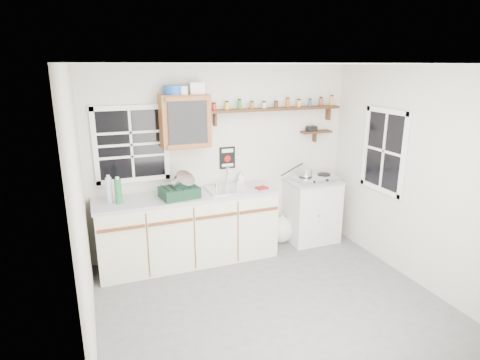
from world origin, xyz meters
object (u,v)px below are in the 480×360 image
main_cabinet (189,228)px  dish_rack (181,189)px  spice_shelf (276,108)px  hotplate (315,178)px  upper_cabinet (185,121)px  right_cabinet (311,210)px

main_cabinet → dish_rack: bearing=-140.6°
spice_shelf → dish_rack: bearing=-168.1°
main_cabinet → hotplate: bearing=0.2°
hotplate → dish_rack: bearing=179.3°
dish_rack → hotplate: 1.96m
dish_rack → hotplate: size_ratio=0.79×
upper_cabinet → dish_rack: 0.84m
right_cabinet → dish_rack: size_ratio=1.86×
hotplate → spice_shelf: bearing=155.5°
spice_shelf → dish_rack: spice_shelf is taller
dish_rack → hotplate: dish_rack is taller
right_cabinet → upper_cabinet: bearing=176.2°
right_cabinet → dish_rack: 2.02m
main_cabinet → dish_rack: dish_rack is taller
right_cabinet → hotplate: (0.01, -0.02, 0.49)m
main_cabinet → right_cabinet: 1.84m
spice_shelf → hotplate: bearing=-21.2°
hotplate → upper_cabinet: bearing=172.3°
dish_rack → spice_shelf: bearing=3.1°
right_cabinet → hotplate: hotplate is taller
main_cabinet → spice_shelf: bearing=9.2°
main_cabinet → spice_shelf: size_ratio=1.21×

